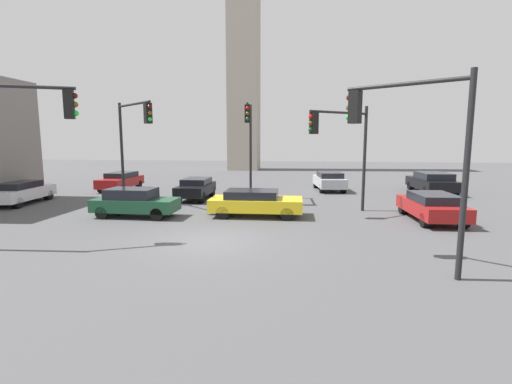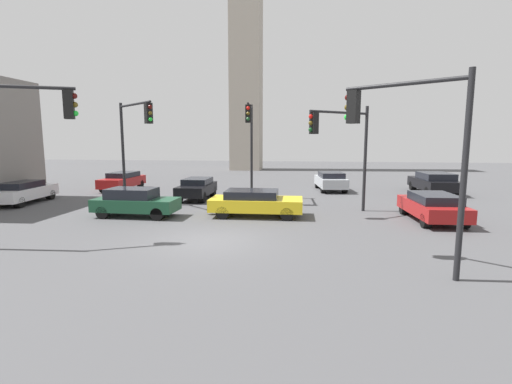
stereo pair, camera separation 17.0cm
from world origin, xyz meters
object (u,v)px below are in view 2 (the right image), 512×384
(car_0, at_px, (433,206))
(traffic_light_4, at_px, (342,138))
(car_1, at_px, (22,192))
(car_7, at_px, (135,202))
(car_4, at_px, (434,182))
(traffic_light_0, at_px, (406,133))
(traffic_light_3, at_px, (18,130))
(car_3, at_px, (255,202))
(traffic_light_1, at_px, (134,132))
(traffic_light_2, at_px, (250,132))
(car_2, at_px, (123,180))
(car_5, at_px, (197,188))
(car_6, at_px, (331,181))

(car_0, bearing_deg, traffic_light_4, 72.26)
(traffic_light_4, bearing_deg, car_0, 127.20)
(traffic_light_4, bearing_deg, car_1, -40.68)
(car_7, bearing_deg, car_4, 31.96)
(traffic_light_0, bearing_deg, car_7, 6.36)
(traffic_light_3, relative_size, car_3, 1.26)
(traffic_light_3, height_order, car_4, traffic_light_3)
(traffic_light_1, distance_m, traffic_light_2, 6.69)
(traffic_light_3, distance_m, car_2, 15.37)
(traffic_light_4, height_order, car_2, traffic_light_4)
(traffic_light_3, relative_size, car_7, 1.40)
(traffic_light_2, bearing_deg, car_1, -82.24)
(traffic_light_1, distance_m, car_5, 5.48)
(traffic_light_1, distance_m, car_7, 4.09)
(car_4, bearing_deg, car_1, 103.92)
(traffic_light_0, bearing_deg, traffic_light_2, -27.14)
(traffic_light_1, distance_m, car_0, 15.41)
(car_1, xyz_separation_m, car_2, (2.97, 6.49, -0.00))
(car_2, bearing_deg, car_6, 96.82)
(car_0, bearing_deg, car_6, 18.64)
(traffic_light_0, xyz_separation_m, car_6, (-0.87, 16.70, -3.20))
(traffic_light_0, height_order, car_5, traffic_light_0)
(traffic_light_2, xyz_separation_m, car_6, (5.24, 5.35, -3.45))
(traffic_light_2, relative_size, car_5, 1.49)
(traffic_light_0, xyz_separation_m, car_1, (-19.34, 8.64, -3.24))
(car_5, bearing_deg, car_2, -118.31)
(traffic_light_2, height_order, car_7, traffic_light_2)
(traffic_light_1, xyz_separation_m, car_4, (18.15, 8.33, -3.39))
(traffic_light_2, height_order, car_6, traffic_light_2)
(traffic_light_2, bearing_deg, car_5, -96.86)
(traffic_light_2, height_order, car_2, traffic_light_2)
(car_5, bearing_deg, traffic_light_1, -33.67)
(car_4, height_order, car_5, car_4)
(traffic_light_2, relative_size, car_1, 1.32)
(car_6, xyz_separation_m, car_7, (-10.13, -10.79, -0.01))
(traffic_light_3, xyz_separation_m, traffic_light_4, (11.52, 7.20, -0.27))
(car_6, bearing_deg, car_5, 114.11)
(car_3, bearing_deg, traffic_light_0, -53.40)
(traffic_light_1, xyz_separation_m, car_7, (0.87, -2.06, -3.43))
(car_3, relative_size, car_7, 1.11)
(car_1, relative_size, car_5, 1.13)
(car_3, distance_m, car_7, 5.88)
(car_0, distance_m, car_6, 10.71)
(car_1, distance_m, car_4, 26.73)
(traffic_light_1, distance_m, car_3, 7.63)
(traffic_light_0, bearing_deg, traffic_light_3, 31.70)
(car_6, relative_size, car_7, 1.06)
(car_1, distance_m, car_6, 20.15)
(traffic_light_0, bearing_deg, car_6, -52.44)
(traffic_light_3, distance_m, car_5, 11.80)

